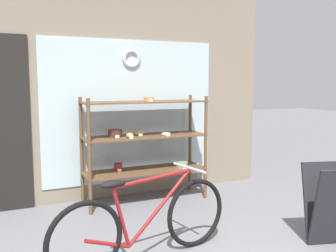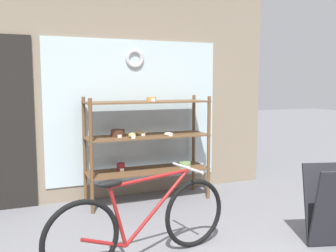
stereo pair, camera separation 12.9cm
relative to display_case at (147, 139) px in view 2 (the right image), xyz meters
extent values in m
cube|color=gray|center=(-0.26, 0.38, 1.15)|extent=(4.42, 0.08, 3.93)
cube|color=silver|center=(-0.06, 0.34, 0.34)|extent=(2.38, 0.02, 1.90)
torus|color=#B7B7BC|center=(-0.06, 0.32, 1.04)|extent=(0.26, 0.06, 0.26)
cylinder|color=brown|center=(-0.76, -0.22, -0.13)|extent=(0.04, 0.04, 1.36)
cylinder|color=brown|center=(0.78, -0.22, -0.13)|extent=(0.04, 0.04, 1.36)
cylinder|color=brown|center=(-0.76, 0.22, -0.13)|extent=(0.04, 0.04, 1.36)
cylinder|color=brown|center=(0.78, 0.22, -0.13)|extent=(0.04, 0.04, 1.36)
cube|color=brown|center=(0.01, 0.00, -0.41)|extent=(1.58, 0.49, 0.02)
cube|color=brown|center=(0.01, 0.00, 0.04)|extent=(1.58, 0.49, 0.02)
cube|color=brown|center=(0.01, 0.00, 0.48)|extent=(1.58, 0.49, 0.02)
torus|color=beige|center=(0.26, -0.10, 0.07)|extent=(0.12, 0.12, 0.03)
cube|color=white|center=(0.26, -0.17, 0.07)|extent=(0.05, 0.00, 0.04)
torus|color=tan|center=(-0.05, 0.08, 0.07)|extent=(0.14, 0.14, 0.05)
cube|color=white|center=(-0.05, 0.00, 0.07)|extent=(0.05, 0.00, 0.04)
cylinder|color=#C67F42|center=(0.07, 0.02, 0.52)|extent=(0.13, 0.13, 0.05)
cube|color=white|center=(0.07, -0.05, 0.51)|extent=(0.05, 0.00, 0.04)
cylinder|color=#7A995B|center=(0.50, -0.08, -0.36)|extent=(0.16, 0.16, 0.07)
cube|color=white|center=(0.50, -0.17, -0.38)|extent=(0.05, 0.00, 0.04)
cylinder|color=maroon|center=(-0.33, 0.09, -0.35)|extent=(0.11, 0.11, 0.09)
cube|color=white|center=(-0.33, 0.03, -0.38)|extent=(0.05, 0.00, 0.04)
cylinder|color=#422619|center=(-0.38, 0.04, 0.09)|extent=(0.18, 0.18, 0.09)
cube|color=white|center=(-0.38, -0.06, 0.07)|extent=(0.05, 0.00, 0.04)
ellipsoid|color=tan|center=(-0.24, -0.13, 0.08)|extent=(0.09, 0.08, 0.06)
cube|color=white|center=(-0.24, -0.19, 0.07)|extent=(0.05, 0.00, 0.04)
torus|color=black|center=(-1.13, -1.67, -0.49)|extent=(0.64, 0.16, 0.64)
torus|color=black|center=(-0.05, -1.47, -0.49)|extent=(0.64, 0.16, 0.64)
cylinder|color=maroon|center=(-0.44, -1.54, -0.35)|extent=(0.65, 0.15, 0.59)
cylinder|color=maroon|center=(-0.50, -1.56, -0.09)|extent=(0.76, 0.17, 0.07)
cylinder|color=maroon|center=(-0.82, -1.61, -0.37)|extent=(0.17, 0.06, 0.54)
cylinder|color=maroon|center=(-0.94, -1.63, -0.56)|extent=(0.40, 0.10, 0.17)
ellipsoid|color=black|center=(-0.88, -1.62, -0.08)|extent=(0.23, 0.13, 0.06)
cylinder|color=#B2B2B7|center=(-0.13, -1.49, -0.05)|extent=(0.11, 0.46, 0.02)
cube|color=#232328|center=(1.19, -1.88, -0.42)|extent=(0.52, 0.33, 0.76)
camera|label=1|loc=(-1.68, -4.45, 0.73)|focal=40.00mm
camera|label=2|loc=(-1.56, -4.50, 0.73)|focal=40.00mm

